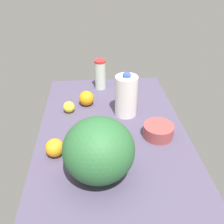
{
  "coord_description": "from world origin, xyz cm",
  "views": [
    {
      "loc": [
        -106.14,
        8.67,
        81.47
      ],
      "look_at": [
        0.0,
        0.0,
        13.0
      ],
      "focal_mm": 40.0,
      "sensor_mm": 36.0,
      "label": 1
    }
  ],
  "objects": [
    {
      "name": "watermelon",
      "position": [
        -31.64,
        7.82,
        16.01
      ],
      "size": [
        28.7,
        28.7,
        26.01
      ],
      "primitive_type": "ellipsoid",
      "color": "#2A6234",
      "rests_on": "countertop"
    },
    {
      "name": "orange_beside_bowl",
      "position": [
        -18.68,
        27.42,
        7.25
      ],
      "size": [
        8.49,
        8.49,
        8.49
      ],
      "primitive_type": "sphere",
      "color": "orange",
      "rests_on": "countertop"
    },
    {
      "name": "orange_near_front",
      "position": [
        25.01,
        13.35,
        7.48
      ],
      "size": [
        8.96,
        8.96,
        8.96
      ],
      "primitive_type": "sphere",
      "color": "orange",
      "rests_on": "countertop"
    },
    {
      "name": "mixing_bowl",
      "position": [
        -8.58,
        -22.53,
        6.23
      ],
      "size": [
        15.2,
        15.2,
        6.45
      ],
      "primitive_type": "cylinder",
      "color": "#9B4341",
      "rests_on": "countertop"
    },
    {
      "name": "tumbler_cup",
      "position": [
        46.59,
        4.04,
        13.04
      ],
      "size": [
        7.38,
        7.38,
        20.01
      ],
      "color": "silver",
      "rests_on": "countertop"
    },
    {
      "name": "milk_jug",
      "position": [
        13.17,
        -8.87,
        14.68
      ],
      "size": [
        12.28,
        12.28,
        24.93
      ],
      "color": "white",
      "rests_on": "countertop"
    },
    {
      "name": "lemon_far_back",
      "position": [
        17.8,
        23.45,
        6.27
      ],
      "size": [
        6.55,
        6.55,
        6.55
      ],
      "primitive_type": "sphere",
      "color": "yellow",
      "rests_on": "countertop"
    },
    {
      "name": "countertop",
      "position": [
        0.0,
        0.0,
        1.5
      ],
      "size": [
        120.0,
        76.0,
        3.0
      ],
      "primitive_type": "cube",
      "color": "#4A425B",
      "rests_on": "ground"
    },
    {
      "name": "lime_loose",
      "position": [
        46.27,
        -18.08,
        6.11
      ],
      "size": [
        6.21,
        6.21,
        6.21
      ],
      "primitive_type": "sphere",
      "color": "#64BC34",
      "rests_on": "countertop"
    }
  ]
}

